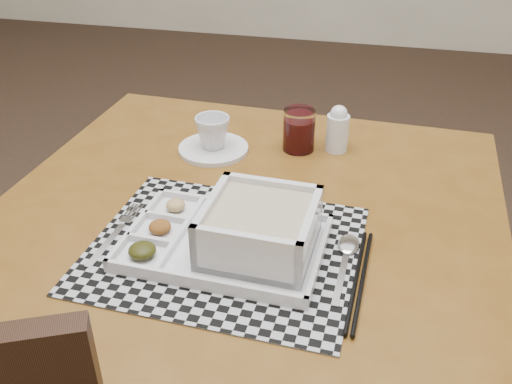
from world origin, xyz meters
The scene contains 11 objects.
floor centered at (0.00, 0.00, 0.00)m, with size 5.00×5.00×0.00m, color #322119.
dining_table centered at (0.48, -0.79, 0.61)m, with size 0.95×0.95×0.68m.
placemat centered at (0.48, -0.91, 0.69)m, with size 0.43×0.36×0.00m, color #A2A3A9.
serving_tray centered at (0.52, -0.91, 0.72)m, with size 0.33×0.23×0.09m.
fork centered at (0.29, -0.91, 0.69)m, with size 0.02×0.19×0.00m.
spoon centered at (0.67, -0.87, 0.69)m, with size 0.04×0.18×0.01m.
chopsticks centered at (0.70, -0.94, 0.69)m, with size 0.03×0.24×0.01m.
saucer centered at (0.36, -0.58, 0.69)m, with size 0.15×0.15×0.01m, color silver.
cup centered at (0.36, -0.58, 0.73)m, with size 0.07×0.07×0.07m, color silver.
juice_glass centered at (0.53, -0.53, 0.73)m, with size 0.07×0.07×0.09m.
creamer_bottle centered at (0.61, -0.51, 0.73)m, with size 0.05×0.05×0.10m.
Camera 1 is at (0.70, -1.62, 1.26)m, focal length 40.00 mm.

